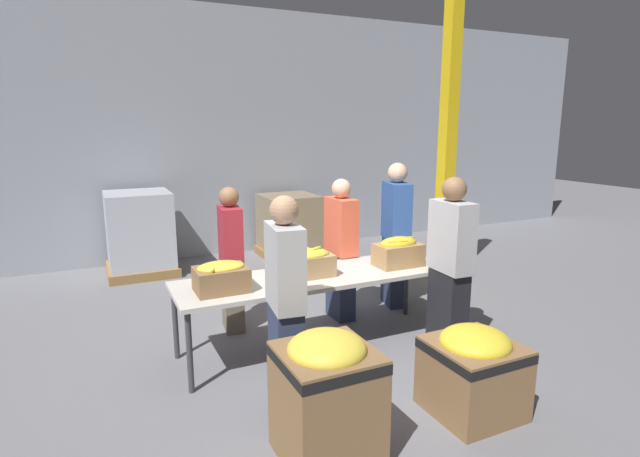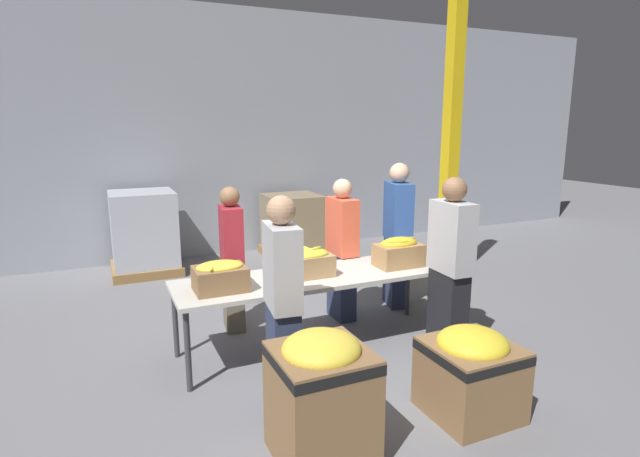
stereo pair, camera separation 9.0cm
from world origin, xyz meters
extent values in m
plane|color=slate|center=(0.00, 0.00, 0.00)|extent=(30.00, 30.00, 0.00)
cube|color=#9399A3|center=(0.00, 4.02, 2.00)|extent=(16.00, 0.08, 4.00)
cube|color=beige|center=(0.00, 0.00, 0.72)|extent=(2.71, 0.80, 0.04)
cylinder|color=#38383D|center=(-1.30, -0.34, 0.35)|extent=(0.05, 0.05, 0.70)
cylinder|color=#38383D|center=(1.30, -0.34, 0.35)|extent=(0.05, 0.05, 0.70)
cylinder|color=#38383D|center=(-1.30, 0.34, 0.35)|extent=(0.05, 0.05, 0.70)
cylinder|color=#38383D|center=(1.30, 0.34, 0.35)|extent=(0.05, 0.05, 0.70)
cube|color=olive|center=(-0.95, -0.08, 0.85)|extent=(0.45, 0.34, 0.21)
ellipsoid|color=yellow|center=(-0.95, -0.08, 0.96)|extent=(0.41, 0.27, 0.10)
ellipsoid|color=yellow|center=(-1.03, -0.15, 0.98)|extent=(0.10, 0.16, 0.04)
ellipsoid|color=yellow|center=(-1.01, -0.09, 0.99)|extent=(0.12, 0.14, 0.04)
ellipsoid|color=yellow|center=(-0.86, -0.12, 0.99)|extent=(0.15, 0.08, 0.05)
ellipsoid|color=yellow|center=(-0.95, -0.08, 0.99)|extent=(0.13, 0.12, 0.04)
cube|color=tan|center=(-0.07, 0.01, 0.85)|extent=(0.43, 0.31, 0.21)
ellipsoid|color=gold|center=(-0.07, 0.01, 0.96)|extent=(0.38, 0.28, 0.09)
ellipsoid|color=gold|center=(-0.15, 0.03, 0.98)|extent=(0.15, 0.10, 0.04)
ellipsoid|color=gold|center=(-0.10, 0.09, 1.00)|extent=(0.13, 0.17, 0.06)
ellipsoid|color=gold|center=(0.01, -0.04, 0.98)|extent=(0.13, 0.15, 0.05)
ellipsoid|color=gold|center=(0.00, 0.00, 1.00)|extent=(0.16, 0.11, 0.04)
cube|color=#A37A4C|center=(0.89, -0.07, 0.86)|extent=(0.47, 0.30, 0.23)
ellipsoid|color=gold|center=(0.89, -0.07, 0.98)|extent=(0.41, 0.24, 0.13)
ellipsoid|color=gold|center=(0.88, -0.13, 1.02)|extent=(0.15, 0.12, 0.05)
ellipsoid|color=gold|center=(0.82, -0.15, 1.02)|extent=(0.21, 0.09, 0.04)
ellipsoid|color=gold|center=(1.00, -0.05, 1.01)|extent=(0.22, 0.07, 0.04)
cube|color=#6B604C|center=(-0.63, 0.79, 0.37)|extent=(0.23, 0.37, 0.73)
cube|color=maroon|center=(-0.63, 0.79, 1.03)|extent=(0.25, 0.43, 0.60)
sphere|color=#896042|center=(-0.63, 0.79, 1.44)|extent=(0.21, 0.21, 0.21)
cube|color=black|center=(1.11, -0.60, 0.40)|extent=(0.23, 0.39, 0.81)
cube|color=#B2B2B7|center=(1.11, -0.60, 1.14)|extent=(0.25, 0.47, 0.67)
sphere|color=#896042|center=(1.11, -0.60, 1.58)|extent=(0.23, 0.23, 0.23)
cube|color=#2D3856|center=(1.36, 0.68, 0.41)|extent=(0.31, 0.43, 0.82)
cube|color=#2D5199|center=(1.36, 0.68, 1.16)|extent=(0.34, 0.51, 0.68)
sphere|color=#DBAD89|center=(1.36, 0.68, 1.61)|extent=(0.23, 0.23, 0.23)
cube|color=#2D3856|center=(-0.63, -0.78, 0.39)|extent=(0.25, 0.40, 0.79)
cube|color=#B2B2B7|center=(-0.63, -0.78, 1.11)|extent=(0.28, 0.47, 0.65)
sphere|color=tan|center=(-0.63, -0.78, 1.54)|extent=(0.22, 0.22, 0.22)
cube|color=#2D3856|center=(0.57, 0.58, 0.38)|extent=(0.20, 0.36, 0.75)
cube|color=#EA5B3D|center=(0.57, 0.58, 1.06)|extent=(0.22, 0.43, 0.62)
sphere|color=#DBAD89|center=(0.57, 0.58, 1.48)|extent=(0.21, 0.21, 0.21)
cube|color=olive|center=(-0.65, -1.54, 0.38)|extent=(0.60, 0.60, 0.76)
cube|color=black|center=(-0.65, -1.54, 0.70)|extent=(0.60, 0.60, 0.07)
ellipsoid|color=yellow|center=(-0.65, -1.54, 0.77)|extent=(0.51, 0.51, 0.21)
cube|color=olive|center=(0.59, -1.54, 0.28)|extent=(0.62, 0.62, 0.56)
cube|color=black|center=(0.59, -1.54, 0.51)|extent=(0.63, 0.63, 0.07)
ellipsoid|color=yellow|center=(0.59, -1.54, 0.57)|extent=(0.53, 0.53, 0.22)
cube|color=yellow|center=(2.44, 1.14, 2.00)|extent=(0.18, 0.18, 4.00)
cube|color=olive|center=(1.06, 3.36, 0.07)|extent=(0.95, 0.95, 0.13)
cube|color=#897556|center=(1.06, 3.36, 0.58)|extent=(0.87, 0.87, 0.89)
cube|color=olive|center=(-1.29, 3.35, 0.07)|extent=(0.97, 0.97, 0.13)
cube|color=#B2B7C1|center=(-1.29, 3.35, 0.67)|extent=(0.89, 0.89, 1.08)
camera|label=1|loc=(-1.94, -4.18, 2.17)|focal=28.00mm
camera|label=2|loc=(-1.86, -4.22, 2.17)|focal=28.00mm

